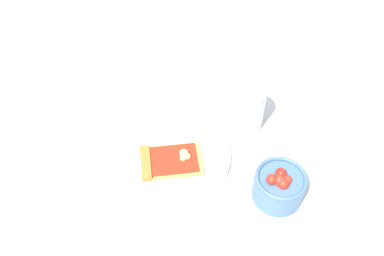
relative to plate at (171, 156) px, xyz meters
The scene contains 6 objects.
ground_plane 0.01m from the plate, 137.22° to the right, with size 2.40×2.40×0.00m, color silver.
plate is the anchor object (origin of this frame).
pizza_slice_main 0.03m from the plate, 109.71° to the right, with size 0.13×0.09×0.03m.
salad_bowl 0.24m from the plate, 34.71° to the right, with size 0.10×0.10×0.08m.
soda_glass 0.20m from the plate, 18.29° to the left, with size 0.07×0.07×0.11m.
paper_napkin 0.31m from the plate, 119.44° to the left, with size 0.15×0.11×0.00m, color white.
Camera 1 is at (-0.05, -0.54, 0.73)m, focal length 39.63 mm.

